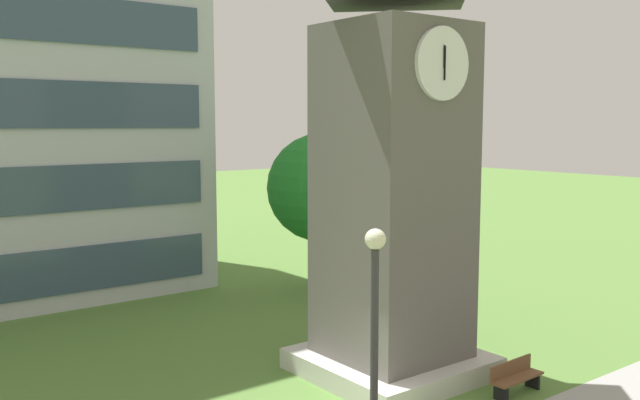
{
  "coord_description": "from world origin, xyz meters",
  "views": [
    {
      "loc": [
        -9.89,
        -12.22,
        7.32
      ],
      "look_at": [
        1.86,
        3.13,
        5.15
      ],
      "focal_mm": 38.89,
      "sensor_mm": 36.0,
      "label": 1
    }
  ],
  "objects_px": {
    "street_lamp": "(374,349)",
    "tree_streetside": "(321,188)",
    "park_bench": "(515,377)",
    "clock_tower": "(393,190)"
  },
  "relations": [
    {
      "from": "street_lamp",
      "to": "tree_streetside",
      "type": "distance_m",
      "value": 18.44
    },
    {
      "from": "street_lamp",
      "to": "park_bench",
      "type": "bearing_deg",
      "value": 19.15
    },
    {
      "from": "street_lamp",
      "to": "clock_tower",
      "type": "bearing_deg",
      "value": 44.51
    },
    {
      "from": "park_bench",
      "to": "street_lamp",
      "type": "bearing_deg",
      "value": -160.85
    },
    {
      "from": "street_lamp",
      "to": "tree_streetside",
      "type": "xyz_separation_m",
      "value": [
        10.47,
        15.15,
        1.04
      ]
    },
    {
      "from": "clock_tower",
      "to": "park_bench",
      "type": "relative_size",
      "value": 6.6
    },
    {
      "from": "park_bench",
      "to": "street_lamp",
      "type": "height_order",
      "value": "street_lamp"
    },
    {
      "from": "park_bench",
      "to": "tree_streetside",
      "type": "height_order",
      "value": "tree_streetside"
    },
    {
      "from": "park_bench",
      "to": "tree_streetside",
      "type": "distance_m",
      "value": 13.51
    },
    {
      "from": "tree_streetside",
      "to": "street_lamp",
      "type": "bearing_deg",
      "value": -124.65
    }
  ]
}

